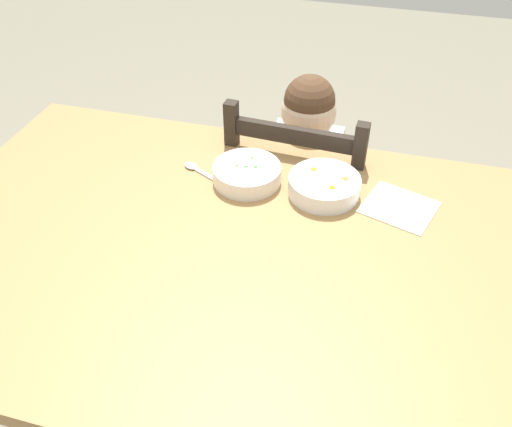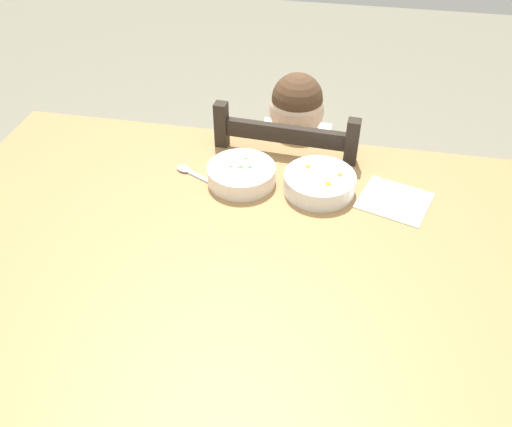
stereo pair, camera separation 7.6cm
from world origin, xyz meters
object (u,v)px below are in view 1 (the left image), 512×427
at_px(dining_table, 236,275).
at_px(spoon, 196,169).
at_px(bowl_of_peas, 247,173).
at_px(dining_chair, 300,213).
at_px(child_figure, 303,171).
at_px(bowl_of_carrots, 324,185).

height_order(dining_table, spoon, spoon).
xyz_separation_m(bowl_of_peas, spoon, (-0.15, 0.01, -0.02)).
bearing_deg(bowl_of_peas, dining_table, -79.98).
distance_m(dining_chair, child_figure, 0.18).
height_order(bowl_of_peas, bowl_of_carrots, same).
xyz_separation_m(dining_chair, bowl_of_peas, (-0.10, -0.30, 0.35)).
bearing_deg(dining_chair, spoon, -131.62).
relative_size(dining_chair, bowl_of_carrots, 4.75).
bearing_deg(dining_table, bowl_of_peas, 100.02).
bearing_deg(bowl_of_carrots, dining_table, -121.66).
bearing_deg(bowl_of_peas, dining_chair, 71.06).
bearing_deg(spoon, bowl_of_carrots, -1.92).
relative_size(dining_table, child_figure, 1.70).
bearing_deg(bowl_of_carrots, dining_chair, 110.04).
distance_m(dining_chair, spoon, 0.51).
bearing_deg(dining_table, child_figure, 84.03).
xyz_separation_m(dining_table, dining_chair, (0.06, 0.56, -0.24)).
relative_size(dining_table, bowl_of_carrots, 8.42).
bearing_deg(spoon, bowl_of_peas, -4.56).
distance_m(dining_table, bowl_of_carrots, 0.33).
bearing_deg(dining_table, bowl_of_carrots, 58.34).
distance_m(child_figure, bowl_of_carrots, 0.36).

